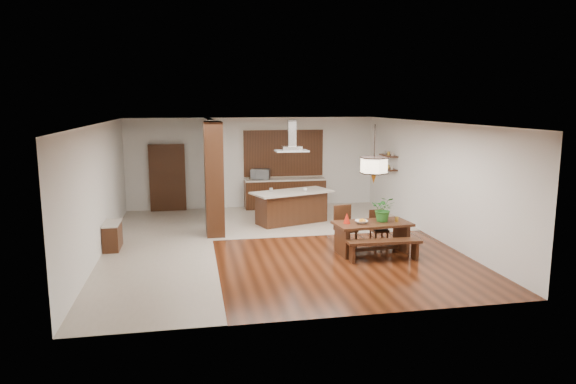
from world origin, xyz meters
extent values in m
plane|color=#331509|center=(0.00, 0.00, 0.00)|extent=(9.00, 9.00, 0.00)
cube|color=white|center=(0.00, 0.00, 2.90)|extent=(8.00, 9.00, 0.04)
cube|color=silver|center=(0.00, 4.50, 1.45)|extent=(8.00, 0.04, 2.90)
cube|color=silver|center=(0.00, -4.50, 1.45)|extent=(8.00, 0.04, 2.90)
cube|color=silver|center=(-4.00, 0.00, 1.45)|extent=(0.04, 9.00, 2.90)
cube|color=silver|center=(4.00, 0.00, 1.45)|extent=(0.04, 9.00, 2.90)
cube|color=#B7A999|center=(-2.75, 0.00, 0.01)|extent=(2.50, 9.00, 0.01)
cube|color=#B7A999|center=(1.25, 2.50, 0.01)|extent=(5.50, 4.00, 0.01)
cube|color=#39200E|center=(0.00, 0.00, 2.88)|extent=(8.00, 9.00, 0.02)
cube|color=black|center=(-1.40, 1.20, 1.45)|extent=(0.45, 1.00, 2.90)
cube|color=silver|center=(-1.40, 3.30, 1.45)|extent=(0.18, 2.40, 2.90)
cube|color=black|center=(-3.81, 0.20, 0.32)|extent=(0.37, 0.88, 0.63)
cube|color=black|center=(-2.70, 4.40, 1.05)|extent=(1.10, 0.20, 2.10)
cube|color=black|center=(1.00, 4.20, 0.45)|extent=(2.60, 0.60, 0.90)
cube|color=beige|center=(1.00, 4.20, 0.92)|extent=(2.60, 0.62, 0.05)
cube|color=#9B602E|center=(1.00, 4.46, 1.75)|extent=(2.60, 0.08, 1.50)
cube|color=black|center=(3.87, 2.60, 1.40)|extent=(0.26, 0.90, 0.04)
cube|color=black|center=(3.87, 2.60, 1.80)|extent=(0.26, 0.90, 0.04)
cube|color=black|center=(2.00, -1.21, 0.68)|extent=(1.76, 0.99, 0.06)
cube|color=black|center=(1.27, -1.27, 0.33)|extent=(0.13, 0.68, 0.65)
cube|color=black|center=(2.73, -1.15, 0.33)|extent=(0.13, 0.68, 0.65)
imported|color=#286D24|center=(2.28, -1.17, 1.00)|extent=(0.66, 0.62, 0.58)
imported|color=beige|center=(1.73, -1.26, 0.74)|extent=(0.31, 0.31, 0.07)
cone|color=#AB1A0C|center=(1.41, -1.19, 0.83)|extent=(0.18, 0.18, 0.24)
cylinder|color=gold|center=(2.58, -1.23, 0.76)|extent=(0.09, 0.09, 0.11)
cube|color=black|center=(0.78, 2.00, 0.44)|extent=(2.07, 1.32, 0.87)
cube|color=beige|center=(0.78, 1.95, 0.90)|extent=(2.43, 1.65, 0.05)
imported|color=white|center=(1.16, 1.92, 0.97)|extent=(0.12, 0.12, 0.09)
imported|color=#B8BCBF|center=(0.20, 4.20, 1.11)|extent=(0.68, 0.55, 0.33)
camera|label=1|loc=(-1.97, -11.90, 3.35)|focal=32.00mm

